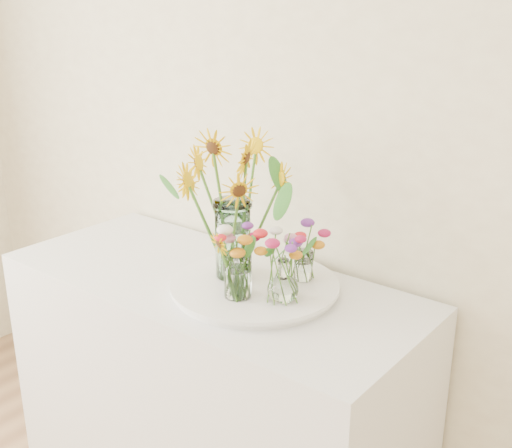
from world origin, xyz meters
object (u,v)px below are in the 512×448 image
at_px(tray, 255,288).
at_px(counter, 212,399).
at_px(small_vase_a, 238,276).
at_px(small_vase_b, 283,281).
at_px(small_vase_c, 303,266).
at_px(mason_jar, 233,239).

bearing_deg(tray, counter, -174.56).
distance_m(tray, small_vase_a, 0.13).
height_order(tray, small_vase_a, small_vase_a).
bearing_deg(small_vase_b, small_vase_a, -151.61).
bearing_deg(small_vase_c, small_vase_a, -110.03).
height_order(small_vase_a, small_vase_c, small_vase_a).
height_order(small_vase_a, small_vase_b, small_vase_a).
bearing_deg(mason_jar, tray, -0.10).
height_order(small_vase_b, small_vase_c, small_vase_b).
height_order(counter, mason_jar, mason_jar).
relative_size(tray, small_vase_c, 4.96).
xyz_separation_m(tray, small_vase_a, (0.02, -0.10, 0.08)).
bearing_deg(counter, tray, 5.44).
distance_m(tray, small_vase_b, 0.16).
height_order(mason_jar, small_vase_a, mason_jar).
bearing_deg(small_vase_a, counter, 156.30).
distance_m(tray, mason_jar, 0.16).
distance_m(small_vase_a, small_vase_c, 0.23).
relative_size(tray, small_vase_b, 3.76).
xyz_separation_m(counter, mason_jar, (0.09, 0.02, 0.60)).
relative_size(counter, small_vase_a, 10.25).
distance_m(counter, small_vase_c, 0.61).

